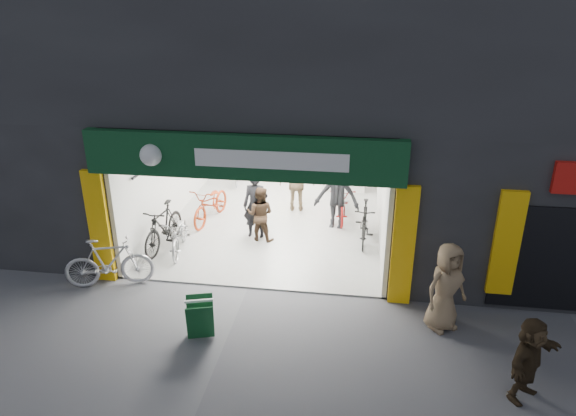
% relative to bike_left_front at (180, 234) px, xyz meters
% --- Properties ---
extents(ground, '(60.00, 60.00, 0.00)m').
position_rel_bike_left_front_xyz_m(ground, '(2.04, -1.51, -0.47)').
color(ground, '#56565B').
rests_on(ground, ground).
extents(building, '(17.00, 10.27, 8.00)m').
position_rel_bike_left_front_xyz_m(building, '(2.95, 3.48, 3.85)').
color(building, '#232326').
rests_on(building, ground).
extents(bike_left_front, '(0.90, 1.85, 0.93)m').
position_rel_bike_left_front_xyz_m(bike_left_front, '(0.00, 0.00, 0.00)').
color(bike_left_front, '#A3A4A8').
rests_on(bike_left_front, ground).
extents(bike_left_midfront, '(0.77, 2.02, 1.18)m').
position_rel_bike_left_front_xyz_m(bike_left_midfront, '(-0.46, 0.11, 0.13)').
color(bike_left_midfront, black).
rests_on(bike_left_midfront, ground).
extents(bike_left_midback, '(1.03, 2.12, 1.06)m').
position_rel_bike_left_front_xyz_m(bike_left_midback, '(0.24, 1.93, 0.07)').
color(bike_left_midback, '#9C2C0E').
rests_on(bike_left_midback, ground).
extents(bike_left_back, '(0.68, 1.83, 1.08)m').
position_rel_bike_left_front_xyz_m(bike_left_back, '(0.24, 5.29, 0.07)').
color(bike_left_back, '#A3A3A8').
rests_on(bike_left_back, ground).
extents(bike_right_front, '(0.56, 1.80, 1.07)m').
position_rel_bike_left_front_xyz_m(bike_right_front, '(4.54, 1.22, 0.07)').
color(bike_right_front, black).
rests_on(bike_right_front, ground).
extents(bike_right_mid, '(0.89, 2.05, 1.05)m').
position_rel_bike_left_front_xyz_m(bike_right_mid, '(3.87, 2.67, 0.06)').
color(bike_right_mid, maroon).
rests_on(bike_right_mid, ground).
extents(bike_right_back, '(0.66, 1.78, 1.04)m').
position_rel_bike_left_front_xyz_m(bike_right_back, '(3.84, 3.52, 0.06)').
color(bike_right_back, '#B6B6BB').
rests_on(bike_right_back, ground).
extents(parked_bike, '(1.98, 1.10, 1.15)m').
position_rel_bike_left_front_xyz_m(parked_bike, '(-0.96, -1.81, 0.11)').
color(parked_bike, '#BAB9BE').
rests_on(parked_bike, ground).
extents(customer_a, '(0.67, 0.45, 1.81)m').
position_rel_bike_left_front_xyz_m(customer_a, '(1.72, 1.07, 0.44)').
color(customer_a, black).
rests_on(customer_a, ground).
extents(customer_b, '(0.78, 0.64, 1.48)m').
position_rel_bike_left_front_xyz_m(customer_b, '(1.86, 0.91, 0.28)').
color(customer_b, '#3A281A').
rests_on(customer_b, ground).
extents(customer_c, '(1.33, 0.88, 1.93)m').
position_rel_bike_left_front_xyz_m(customer_c, '(3.77, 1.95, 0.50)').
color(customer_c, black).
rests_on(customer_c, ground).
extents(customer_d, '(1.06, 0.51, 1.75)m').
position_rel_bike_left_front_xyz_m(customer_d, '(2.55, 2.99, 0.41)').
color(customer_d, '#7E6849').
rests_on(customer_d, ground).
extents(pedestrian_near, '(1.04, 0.95, 1.78)m').
position_rel_bike_left_front_xyz_m(pedestrian_near, '(6.07, -2.34, 0.42)').
color(pedestrian_near, '#866C4E').
rests_on(pedestrian_near, ground).
extents(pedestrian_far, '(1.23, 1.28, 1.45)m').
position_rel_bike_left_front_xyz_m(pedestrian_far, '(7.10, -4.08, 0.26)').
color(pedestrian_far, '#332617').
rests_on(pedestrian_far, ground).
extents(sandwich_board, '(0.62, 0.63, 0.77)m').
position_rel_bike_left_front_xyz_m(sandwich_board, '(1.55, -3.30, -0.04)').
color(sandwich_board, '#10421F').
rests_on(sandwich_board, ground).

